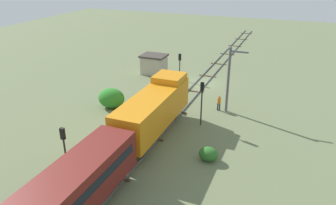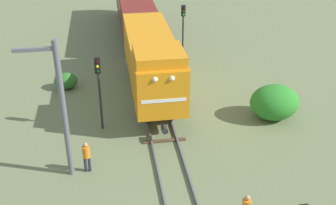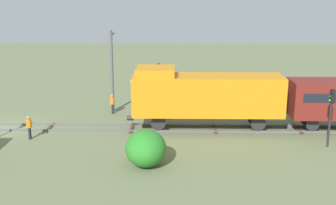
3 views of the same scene
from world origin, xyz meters
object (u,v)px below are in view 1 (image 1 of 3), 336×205
traffic_signal_near (180,62)px  traffic_signal_mid (202,96)px  traffic_signal_far (64,143)px  passenger_car_leading (56,203)px  worker_by_signal (219,102)px  catenary_mast (229,78)px  worker_near_track (178,80)px  relay_hut (154,64)px  locomotive (154,108)px

traffic_signal_near → traffic_signal_mid: 13.60m
traffic_signal_mid → traffic_signal_far: bearing=59.0°
passenger_car_leading → traffic_signal_near: bearing=-83.7°
worker_by_signal → passenger_car_leading: bearing=-152.8°
passenger_car_leading → catenary_mast: catenary_mast is taller
traffic_signal_far → catenary_mast: (-8.67, -15.74, 1.01)m
passenger_car_leading → traffic_signal_mid: traffic_signal_mid is taller
traffic_signal_near → worker_by_signal: bearing=133.3°
traffic_signal_near → traffic_signal_mid: (-6.60, 11.87, 0.57)m
worker_near_track → worker_by_signal: bearing=14.7°
traffic_signal_far → worker_by_signal: (-7.80, -15.66, -1.76)m
traffic_signal_far → relay_hut: 24.93m
passenger_car_leading → traffic_signal_near: 28.95m
traffic_signal_mid → worker_by_signal: size_ratio=2.63×
worker_by_signal → traffic_signal_mid: bearing=-152.7°
passenger_car_leading → locomotive: bearing=-90.0°
worker_by_signal → locomotive: bearing=-170.4°
traffic_signal_near → worker_by_signal: size_ratio=2.12×
passenger_car_leading → worker_by_signal: (-4.20, -20.92, -1.53)m
locomotive → relay_hut: bearing=-65.6°
worker_by_signal → relay_hut: (11.70, -8.92, 0.40)m
catenary_mast → worker_near_track: bearing=-33.0°
traffic_signal_near → worker_near_track: 3.39m
traffic_signal_mid → relay_hut: traffic_signal_mid is taller
worker_by_signal → catenary_mast: catenary_mast is taller
catenary_mast → relay_hut: (12.57, -8.84, -2.38)m
worker_near_track → relay_hut: size_ratio=0.49×
passenger_car_leading → traffic_signal_near: (3.20, -28.77, -0.00)m
traffic_signal_far → traffic_signal_near: bearing=-91.0°
traffic_signal_mid → relay_hut: (10.90, -12.95, -1.71)m
passenger_car_leading → worker_by_signal: bearing=-101.3°
locomotive → traffic_signal_far: locomotive is taller
traffic_signal_mid → relay_hut: 17.01m
locomotive → worker_by_signal: bearing=-119.0°
locomotive → traffic_signal_mid: 4.94m
traffic_signal_near → traffic_signal_far: size_ratio=0.91×
locomotive → relay_hut: (7.50, -16.51, -1.38)m
traffic_signal_mid → catenary_mast: catenary_mast is taller
traffic_signal_near → traffic_signal_far: traffic_signal_far is taller
traffic_signal_mid → worker_near_track: traffic_signal_mid is taller
traffic_signal_near → relay_hut: (4.30, -1.07, -1.13)m
locomotive → worker_near_track: 12.87m
locomotive → passenger_car_leading: size_ratio=0.83×
relay_hut → traffic_signal_near: bearing=166.0°
locomotive → relay_hut: size_ratio=3.31×
traffic_signal_mid → traffic_signal_far: traffic_signal_mid is taller
locomotive → traffic_signal_near: locomotive is taller
catenary_mast → relay_hut: size_ratio=2.02×
relay_hut → worker_by_signal: bearing=142.7°
passenger_car_leading → catenary_mast: 21.64m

